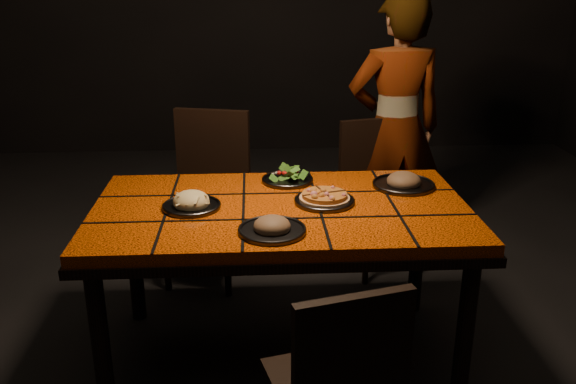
{
  "coord_description": "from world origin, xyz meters",
  "views": [
    {
      "loc": [
        -0.11,
        -2.42,
        1.7
      ],
      "look_at": [
        0.03,
        -0.03,
        0.82
      ],
      "focal_mm": 38.0,
      "sensor_mm": 36.0,
      "label": 1
    }
  ],
  "objects": [
    {
      "name": "chair_far_right",
      "position": [
        0.61,
        0.93,
        0.5
      ],
      "size": [
        0.48,
        0.48,
        0.88
      ],
      "rotation": [
        0.0,
        0.0,
        0.24
      ],
      "color": "black",
      "rests_on": "ground"
    },
    {
      "name": "dining_table",
      "position": [
        0.0,
        0.0,
        0.67
      ],
      "size": [
        1.62,
        0.92,
        0.75
      ],
      "color": "#DE4E07",
      "rests_on": "ground"
    },
    {
      "name": "chair_far_left",
      "position": [
        -0.37,
        0.87,
        0.55
      ],
      "size": [
        0.52,
        0.52,
        0.96
      ],
      "rotation": [
        0.0,
        0.0,
        -0.24
      ],
      "color": "black",
      "rests_on": "ground"
    },
    {
      "name": "plate_pizza",
      "position": [
        0.19,
        0.02,
        0.77
      ],
      "size": [
        0.27,
        0.27,
        0.04
      ],
      "color": "#333338",
      "rests_on": "dining_table"
    },
    {
      "name": "plate_mushroom_a",
      "position": [
        -0.05,
        -0.28,
        0.77
      ],
      "size": [
        0.26,
        0.26,
        0.09
      ],
      "color": "#333338",
      "rests_on": "dining_table"
    },
    {
      "name": "diner",
      "position": [
        0.74,
        1.09,
        0.8
      ],
      "size": [
        0.62,
        0.44,
        1.61
      ],
      "primitive_type": "imported",
      "rotation": [
        0.0,
        0.0,
        3.24
      ],
      "color": "brown",
      "rests_on": "ground"
    },
    {
      "name": "room_shell",
      "position": [
        0.0,
        0.0,
        1.5
      ],
      "size": [
        6.04,
        7.04,
        3.08
      ],
      "color": "black",
      "rests_on": "ground"
    },
    {
      "name": "plate_mushroom_b",
      "position": [
        0.58,
        0.21,
        0.77
      ],
      "size": [
        0.29,
        0.29,
        0.09
      ],
      "color": "#333338",
      "rests_on": "dining_table"
    },
    {
      "name": "plate_salad",
      "position": [
        0.05,
        0.31,
        0.78
      ],
      "size": [
        0.25,
        0.25,
        0.07
      ],
      "color": "#333338",
      "rests_on": "dining_table"
    },
    {
      "name": "chair_near",
      "position": [
        0.14,
        -0.83,
        0.47
      ],
      "size": [
        0.46,
        0.46,
        0.83
      ],
      "rotation": [
        0.0,
        0.0,
        3.4
      ],
      "color": "black",
      "rests_on": "ground"
    },
    {
      "name": "plate_pasta",
      "position": [
        -0.38,
        -0.01,
        0.77
      ],
      "size": [
        0.25,
        0.25,
        0.08
      ],
      "color": "#333338",
      "rests_on": "dining_table"
    }
  ]
}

